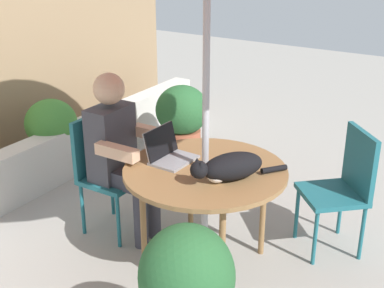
% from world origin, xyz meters
% --- Properties ---
extents(ground_plane, '(14.00, 14.00, 0.00)m').
position_xyz_m(ground_plane, '(0.00, 0.00, 0.00)').
color(ground_plane, gray).
extents(planter_wall_low, '(5.00, 0.20, 0.46)m').
position_xyz_m(planter_wall_low, '(0.00, 1.78, 0.23)').
color(planter_wall_low, beige).
rests_on(planter_wall_low, ground).
extents(patio_table, '(1.06, 1.06, 0.70)m').
position_xyz_m(patio_table, '(0.00, 0.00, 0.65)').
color(patio_table, olive).
rests_on(patio_table, ground).
extents(chair_occupied, '(0.40, 0.40, 0.89)m').
position_xyz_m(chair_occupied, '(0.00, 0.87, 0.52)').
color(chair_occupied, '#1E606B').
rests_on(chair_occupied, ground).
extents(chair_empty, '(0.56, 0.56, 0.89)m').
position_xyz_m(chair_empty, '(0.66, -0.73, 0.52)').
color(chair_empty, '#1E606B').
rests_on(chair_empty, ground).
extents(person_seated, '(0.48, 0.48, 1.23)m').
position_xyz_m(person_seated, '(0.00, 0.71, 0.69)').
color(person_seated, '#3F3F47').
rests_on(person_seated, ground).
extents(laptop, '(0.31, 0.26, 0.21)m').
position_xyz_m(laptop, '(-0.01, 0.29, 0.77)').
color(laptop, gray).
rests_on(laptop, patio_table).
extents(cat, '(0.54, 0.44, 0.17)m').
position_xyz_m(cat, '(-0.06, -0.20, 0.79)').
color(cat, black).
rests_on(cat, patio_table).
extents(potted_plant_near_fence, '(0.53, 0.53, 0.71)m').
position_xyz_m(potted_plant_near_fence, '(1.49, 1.14, 0.40)').
color(potted_plant_near_fence, '#9E5138').
rests_on(potted_plant_near_fence, ground).
extents(potted_plant_corner, '(0.47, 0.47, 0.72)m').
position_xyz_m(potted_plant_corner, '(0.48, 1.90, 0.39)').
color(potted_plant_corner, '#595654').
rests_on(potted_plant_corner, ground).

